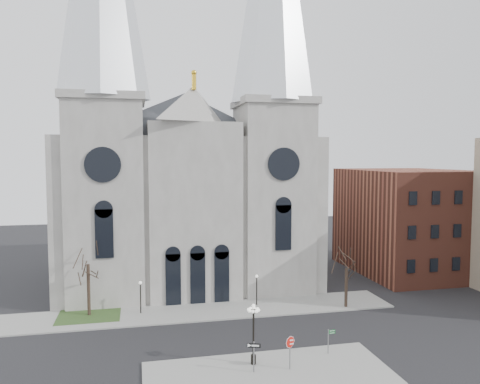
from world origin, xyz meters
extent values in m
plane|color=black|center=(0.00, 0.00, 0.00)|extent=(160.00, 160.00, 0.00)
cube|color=gray|center=(3.00, -5.00, 0.07)|extent=(18.00, 10.00, 0.14)
cube|color=gray|center=(0.00, 11.00, 0.07)|extent=(40.00, 6.00, 0.14)
cube|color=#2A431C|center=(-11.00, 12.00, 0.09)|extent=(6.00, 5.00, 0.18)
cube|color=gray|center=(0.00, 26.00, 9.00)|extent=(30.00, 24.00, 18.00)
pyramid|color=#2D3035|center=(0.00, 26.00, 24.00)|extent=(33.00, 26.40, 6.00)
cube|color=gray|center=(-9.50, 17.50, 11.00)|extent=(8.00, 8.00, 22.00)
cylinder|color=black|center=(-9.50, 13.45, 15.00)|extent=(3.60, 0.30, 3.60)
cube|color=gray|center=(9.50, 17.50, 11.00)|extent=(8.00, 8.00, 22.00)
cylinder|color=black|center=(9.50, 13.45, 15.00)|extent=(3.60, 0.30, 3.60)
cube|color=gray|center=(0.00, 16.00, 9.75)|extent=(10.00, 5.00, 19.50)
pyramid|color=gray|center=(0.00, 16.00, 21.50)|extent=(11.00, 5.00, 4.00)
cube|color=brown|center=(30.00, 22.00, 7.00)|extent=(14.00, 18.00, 14.00)
cylinder|color=black|center=(-11.00, 12.00, 2.62)|extent=(0.32, 0.32, 5.25)
cylinder|color=black|center=(15.00, 9.00, 2.10)|extent=(0.32, 0.32, 4.20)
cylinder|color=black|center=(-6.00, 11.50, 1.64)|extent=(0.12, 0.12, 3.00)
sphere|color=white|center=(-6.00, 11.50, 3.24)|extent=(0.32, 0.32, 0.32)
cylinder|color=black|center=(6.00, 11.50, 1.64)|extent=(0.12, 0.12, 3.00)
sphere|color=white|center=(6.00, 11.50, 3.24)|extent=(0.32, 0.32, 0.32)
cylinder|color=slate|center=(4.69, -3.50, 1.36)|extent=(0.10, 0.10, 2.43)
cylinder|color=red|center=(4.69, -3.50, 2.20)|extent=(0.85, 0.13, 0.85)
cylinder|color=white|center=(4.69, -3.50, 2.20)|extent=(0.91, 0.12, 0.91)
cube|color=white|center=(4.69, -3.50, 2.34)|extent=(0.46, 0.07, 0.11)
cube|color=white|center=(4.69, -3.50, 2.06)|extent=(0.53, 0.08, 0.11)
cylinder|color=black|center=(2.27, -2.09, 2.19)|extent=(0.14, 0.14, 4.10)
cylinder|color=black|center=(2.27, -2.09, 0.50)|extent=(0.39, 0.39, 0.71)
sphere|color=white|center=(2.27, -2.09, 4.64)|extent=(0.29, 0.29, 0.29)
cylinder|color=slate|center=(1.97, -3.41, 1.28)|extent=(0.10, 0.10, 2.28)
cube|color=black|center=(1.97, -3.41, 2.15)|extent=(0.96, 0.35, 0.33)
cylinder|color=slate|center=(8.55, -1.51, 1.12)|extent=(0.08, 0.08, 1.96)
cube|color=#0D5E22|center=(8.86, -1.49, 1.97)|extent=(0.55, 0.07, 0.13)
cube|color=#0D5E22|center=(8.86, -1.49, 1.79)|extent=(0.55, 0.07, 0.13)
camera|label=1|loc=(-6.05, -35.38, 15.83)|focal=35.00mm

